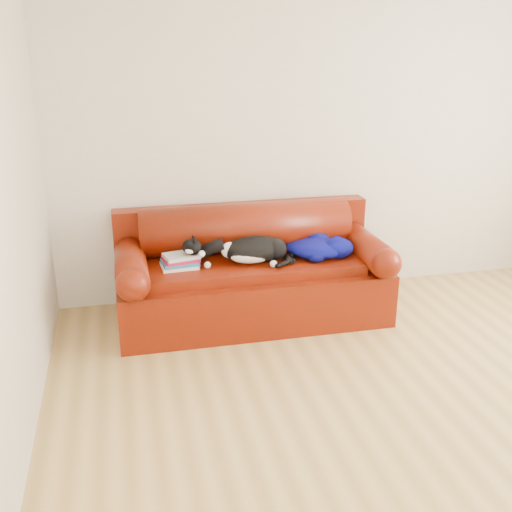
# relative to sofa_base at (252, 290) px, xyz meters

# --- Properties ---
(ground) EXTENTS (4.50, 4.50, 0.00)m
(ground) POSITION_rel_sofa_base_xyz_m (0.71, -1.49, -0.24)
(ground) COLOR olive
(ground) RESTS_ON ground
(room_shell) EXTENTS (4.52, 4.02, 2.61)m
(room_shell) POSITION_rel_sofa_base_xyz_m (0.83, -1.48, 1.43)
(room_shell) COLOR beige
(room_shell) RESTS_ON ground
(sofa_base) EXTENTS (2.10, 0.90, 0.50)m
(sofa_base) POSITION_rel_sofa_base_xyz_m (0.00, 0.00, 0.00)
(sofa_base) COLOR #3E0F02
(sofa_base) RESTS_ON ground
(sofa_back) EXTENTS (2.10, 1.01, 0.88)m
(sofa_back) POSITION_rel_sofa_base_xyz_m (0.00, 0.24, 0.30)
(sofa_back) COLOR #3E0F02
(sofa_back) RESTS_ON ground
(book_stack) EXTENTS (0.28, 0.24, 0.10)m
(book_stack) POSITION_rel_sofa_base_xyz_m (-0.57, -0.06, 0.31)
(book_stack) COLOR beige
(book_stack) RESTS_ON sofa_base
(cat) EXTENTS (0.68, 0.36, 0.25)m
(cat) POSITION_rel_sofa_base_xyz_m (-0.00, -0.08, 0.36)
(cat) COLOR black
(cat) RESTS_ON sofa_base
(blanket) EXTENTS (0.51, 0.42, 0.16)m
(blanket) POSITION_rel_sofa_base_xyz_m (0.53, -0.04, 0.33)
(blanket) COLOR #050245
(blanket) RESTS_ON sofa_base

